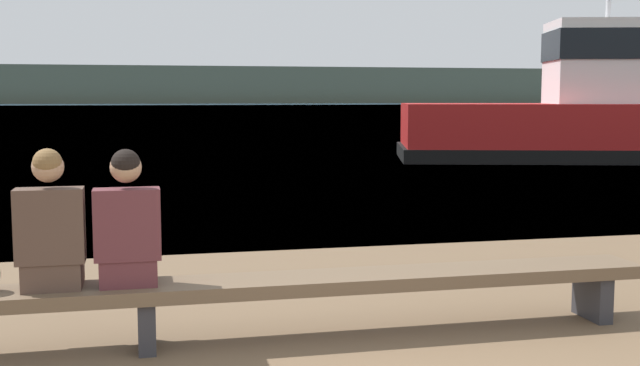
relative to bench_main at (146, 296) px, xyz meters
name	(u,v)px	position (x,y,z in m)	size (l,w,h in m)	color
water_surface	(143,107)	(1.12, 123.36, -0.38)	(240.00, 240.00, 0.00)	#426B8E
far_shoreline	(140,85)	(1.12, 193.83, 4.10)	(600.00, 12.00, 8.96)	#424738
bench_main	(146,296)	(0.00, 0.00, 0.00)	(7.57, 0.49, 0.46)	brown
person_left	(51,231)	(-0.62, 0.01, 0.48)	(0.45, 0.43, 0.97)	#4C382D
person_right	(127,228)	(-0.11, 0.01, 0.48)	(0.45, 0.43, 0.95)	#56282D
tugboat_red	(603,116)	(12.66, 14.42, 0.82)	(11.59, 6.54, 5.98)	#A81919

